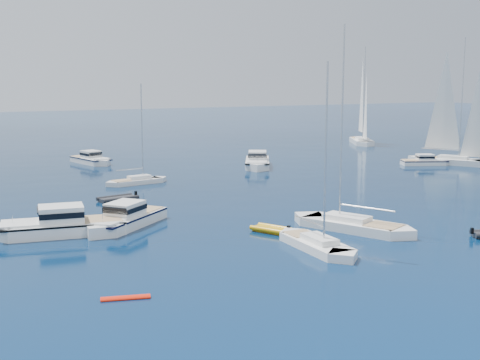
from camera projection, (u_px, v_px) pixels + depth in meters
name	position (u px, v px, depth m)	size (l,w,h in m)	color
ground	(333.00, 264.00, 40.87)	(400.00, 400.00, 0.00)	navy
motor_cruiser_left	(124.00, 227.00, 51.05)	(2.99, 9.78, 2.57)	silver
motor_cruiser_centre	(59.00, 235.00, 48.56)	(3.34, 10.93, 2.87)	white
motor_cruiser_far_r	(426.00, 165.00, 87.05)	(2.22, 7.25, 1.90)	white
motor_cruiser_distant	(257.00, 167.00, 85.09)	(3.15, 10.31, 2.71)	white
motor_cruiser_horizon	(92.00, 164.00, 88.47)	(2.67, 8.72, 2.29)	silver
sailboat_fore	(316.00, 249.00, 44.55)	(2.37, 9.12, 13.41)	white
sailboat_mid_r	(352.00, 230.00, 50.09)	(2.91, 11.20, 16.46)	white
sailboat_centre	(137.00, 184.00, 71.70)	(2.05, 7.90, 11.61)	silver
sailboat_sails_r	(449.00, 164.00, 88.00)	(3.14, 12.08, 17.76)	silver
sailboat_sails_far	(361.00, 144.00, 114.98)	(3.15, 12.12, 17.81)	white
tender_yellow	(271.00, 232.00, 49.35)	(1.80, 3.19, 0.95)	#CE960C
tender_grey_far	(118.00, 201.00, 61.84)	(2.15, 3.98, 0.95)	black
kayak_orange	(126.00, 299.00, 34.51)	(0.56, 2.67, 0.30)	red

